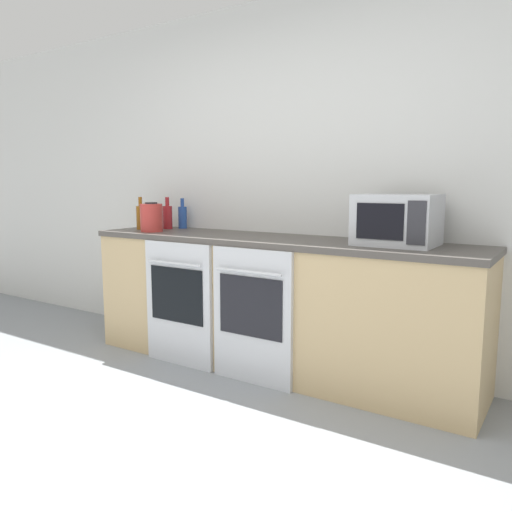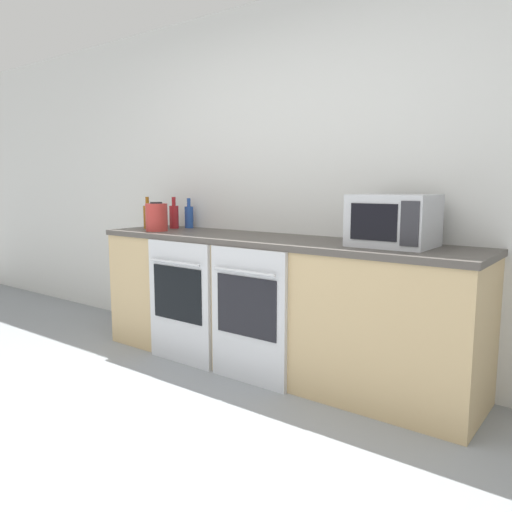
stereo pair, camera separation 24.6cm
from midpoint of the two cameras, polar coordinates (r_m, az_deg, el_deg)
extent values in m
plane|color=gray|center=(2.49, -25.38, -23.64)|extent=(16.00, 16.00, 0.00)
cube|color=silver|center=(3.67, 2.76, 8.45)|extent=(10.00, 0.06, 2.60)
cube|color=tan|center=(3.49, -0.13, -5.77)|extent=(2.79, 0.61, 0.88)
cube|color=#4C4742|center=(3.41, -0.13, 1.78)|extent=(2.82, 0.63, 0.04)
cube|color=silver|center=(3.60, -10.82, -5.47)|extent=(0.59, 0.03, 0.88)
cube|color=black|center=(3.57, -11.05, -4.42)|extent=(0.47, 0.01, 0.39)
cylinder|color=silver|center=(3.52, -11.40, -0.84)|extent=(0.48, 0.02, 0.02)
cube|color=silver|center=(3.21, -2.70, -7.01)|extent=(0.59, 0.03, 0.88)
cube|color=black|center=(3.18, -2.90, -5.85)|extent=(0.47, 0.01, 0.39)
cylinder|color=silver|center=(3.12, -3.17, -1.84)|extent=(0.48, 0.02, 0.02)
cube|color=#B7BABF|center=(3.05, 13.64, 4.04)|extent=(0.46, 0.37, 0.30)
cube|color=black|center=(2.89, 11.60, 3.88)|extent=(0.28, 0.01, 0.21)
cube|color=#2D2D33|center=(2.82, 15.51, 3.65)|extent=(0.10, 0.01, 0.24)
cylinder|color=maroon|center=(4.16, -11.75, 4.33)|extent=(0.08, 0.08, 0.19)
cylinder|color=maroon|center=(4.15, -11.80, 6.11)|extent=(0.03, 0.03, 0.07)
cylinder|color=#234793|center=(4.19, -10.06, 4.35)|extent=(0.07, 0.07, 0.18)
cylinder|color=#234793|center=(4.18, -10.11, 6.04)|extent=(0.03, 0.03, 0.07)
cylinder|color=#8C5114|center=(4.17, -14.70, 4.25)|extent=(0.07, 0.07, 0.19)
cylinder|color=#8C5114|center=(4.16, -14.77, 6.04)|extent=(0.03, 0.03, 0.07)
cylinder|color=#B2332D|center=(3.94, -13.62, 4.27)|extent=(0.17, 0.17, 0.21)
cylinder|color=#262628|center=(3.94, -13.67, 5.90)|extent=(0.09, 0.09, 0.01)
camera|label=1|loc=(0.12, -92.01, -0.29)|focal=35.00mm
camera|label=2|loc=(0.12, 87.99, 0.29)|focal=35.00mm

